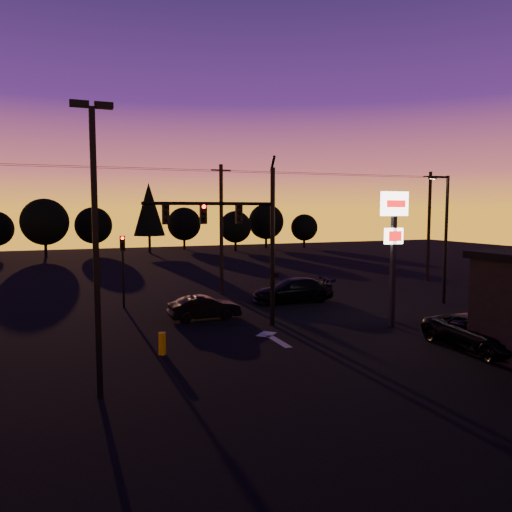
{
  "coord_description": "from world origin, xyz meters",
  "views": [
    {
      "loc": [
        -8.58,
        -19.02,
        5.93
      ],
      "look_at": [
        1.0,
        5.0,
        3.5
      ],
      "focal_mm": 35.0,
      "sensor_mm": 36.0,
      "label": 1
    }
  ],
  "objects_px": {
    "pylon_sign": "(394,230)",
    "secondary_signal": "(123,261)",
    "car_mid": "(205,307)",
    "car_right": "(293,290)",
    "suv_parked": "(480,333)",
    "traffic_signal_mast": "(243,229)",
    "bollard": "(162,344)",
    "parking_lot_light": "(95,231)",
    "streetlight": "(445,233)"
  },
  "relations": [
    {
      "from": "streetlight",
      "to": "car_mid",
      "type": "bearing_deg",
      "value": 175.52
    },
    {
      "from": "secondary_signal",
      "to": "car_mid",
      "type": "xyz_separation_m",
      "value": [
        3.68,
        -4.79,
        -2.23
      ]
    },
    {
      "from": "pylon_sign",
      "to": "streetlight",
      "type": "height_order",
      "value": "streetlight"
    },
    {
      "from": "traffic_signal_mast",
      "to": "streetlight",
      "type": "bearing_deg",
      "value": 6.14
    },
    {
      "from": "traffic_signal_mast",
      "to": "car_mid",
      "type": "xyz_separation_m",
      "value": [
        -1.22,
        2.7,
        -4.3
      ]
    },
    {
      "from": "traffic_signal_mast",
      "to": "pylon_sign",
      "type": "relative_size",
      "value": 1.26
    },
    {
      "from": "suv_parked",
      "to": "car_right",
      "type": "bearing_deg",
      "value": 102.32
    },
    {
      "from": "bollard",
      "to": "suv_parked",
      "type": "distance_m",
      "value": 13.31
    },
    {
      "from": "car_mid",
      "to": "parking_lot_light",
      "type": "bearing_deg",
      "value": 146.93
    },
    {
      "from": "car_mid",
      "to": "car_right",
      "type": "height_order",
      "value": "car_right"
    },
    {
      "from": "secondary_signal",
      "to": "streetlight",
      "type": "xyz_separation_m",
      "value": [
        18.91,
        -5.99,
        1.56
      ]
    },
    {
      "from": "car_mid",
      "to": "car_right",
      "type": "xyz_separation_m",
      "value": [
        6.65,
        2.74,
        0.12
      ]
    },
    {
      "from": "pylon_sign",
      "to": "car_right",
      "type": "height_order",
      "value": "pylon_sign"
    },
    {
      "from": "pylon_sign",
      "to": "car_mid",
      "type": "distance_m",
      "value": 10.7
    },
    {
      "from": "secondary_signal",
      "to": "suv_parked",
      "type": "height_order",
      "value": "secondary_signal"
    },
    {
      "from": "secondary_signal",
      "to": "pylon_sign",
      "type": "height_order",
      "value": "pylon_sign"
    },
    {
      "from": "streetlight",
      "to": "secondary_signal",
      "type": "bearing_deg",
      "value": 162.44
    },
    {
      "from": "parking_lot_light",
      "to": "streetlight",
      "type": "bearing_deg",
      "value": 21.65
    },
    {
      "from": "secondary_signal",
      "to": "parking_lot_light",
      "type": "height_order",
      "value": "parking_lot_light"
    },
    {
      "from": "traffic_signal_mast",
      "to": "suv_parked",
      "type": "xyz_separation_m",
      "value": [
        7.94,
        -7.37,
        -4.22
      ]
    },
    {
      "from": "bollard",
      "to": "car_right",
      "type": "xyz_separation_m",
      "value": [
        10.08,
        8.51,
        0.3
      ]
    },
    {
      "from": "streetlight",
      "to": "car_right",
      "type": "bearing_deg",
      "value": 155.37
    },
    {
      "from": "streetlight",
      "to": "car_right",
      "type": "xyz_separation_m",
      "value": [
        -8.59,
        3.94,
        -3.66
      ]
    },
    {
      "from": "traffic_signal_mast",
      "to": "secondary_signal",
      "type": "height_order",
      "value": "traffic_signal_mast"
    },
    {
      "from": "secondary_signal",
      "to": "pylon_sign",
      "type": "bearing_deg",
      "value": -39.77
    },
    {
      "from": "secondary_signal",
      "to": "pylon_sign",
      "type": "distance_m",
      "value": 15.75
    },
    {
      "from": "bollard",
      "to": "car_right",
      "type": "height_order",
      "value": "car_right"
    },
    {
      "from": "traffic_signal_mast",
      "to": "parking_lot_light",
      "type": "height_order",
      "value": "parking_lot_light"
    },
    {
      "from": "car_mid",
      "to": "suv_parked",
      "type": "bearing_deg",
      "value": -138.25
    },
    {
      "from": "pylon_sign",
      "to": "parking_lot_light",
      "type": "bearing_deg",
      "value": -162.77
    },
    {
      "from": "car_right",
      "to": "suv_parked",
      "type": "relative_size",
      "value": 1.02
    },
    {
      "from": "traffic_signal_mast",
      "to": "suv_parked",
      "type": "relative_size",
      "value": 1.67
    },
    {
      "from": "pylon_sign",
      "to": "secondary_signal",
      "type": "bearing_deg",
      "value": 140.23
    },
    {
      "from": "secondary_signal",
      "to": "parking_lot_light",
      "type": "bearing_deg",
      "value": -99.79
    },
    {
      "from": "car_mid",
      "to": "streetlight",
      "type": "bearing_deg",
      "value": -95.04
    },
    {
      "from": "pylon_sign",
      "to": "suv_parked",
      "type": "xyz_separation_m",
      "value": [
        0.84,
        -4.87,
        -4.2
      ]
    },
    {
      "from": "secondary_signal",
      "to": "bollard",
      "type": "bearing_deg",
      "value": -88.68
    },
    {
      "from": "traffic_signal_mast",
      "to": "parking_lot_light",
      "type": "bearing_deg",
      "value": -136.63
    },
    {
      "from": "pylon_sign",
      "to": "bollard",
      "type": "distance_m",
      "value": 12.59
    },
    {
      "from": "parking_lot_light",
      "to": "streetlight",
      "type": "height_order",
      "value": "parking_lot_light"
    },
    {
      "from": "pylon_sign",
      "to": "car_right",
      "type": "xyz_separation_m",
      "value": [
        -1.68,
        7.94,
        -4.15
      ]
    },
    {
      "from": "streetlight",
      "to": "suv_parked",
      "type": "distance_m",
      "value": 11.37
    },
    {
      "from": "secondary_signal",
      "to": "car_right",
      "type": "relative_size",
      "value": 0.83
    },
    {
      "from": "traffic_signal_mast",
      "to": "pylon_sign",
      "type": "bearing_deg",
      "value": -19.36
    },
    {
      "from": "streetlight",
      "to": "car_mid",
      "type": "height_order",
      "value": "streetlight"
    },
    {
      "from": "car_right",
      "to": "suv_parked",
      "type": "distance_m",
      "value": 13.05
    },
    {
      "from": "traffic_signal_mast",
      "to": "bollard",
      "type": "xyz_separation_m",
      "value": [
        -4.66,
        -3.07,
        -4.48
      ]
    },
    {
      "from": "traffic_signal_mast",
      "to": "pylon_sign",
      "type": "distance_m",
      "value": 7.52
    },
    {
      "from": "pylon_sign",
      "to": "bollard",
      "type": "xyz_separation_m",
      "value": [
        -11.76,
        -0.57,
        -4.46
      ]
    },
    {
      "from": "parking_lot_light",
      "to": "bollard",
      "type": "relative_size",
      "value": 9.99
    }
  ]
}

